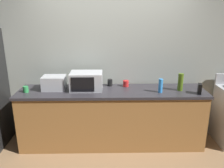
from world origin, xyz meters
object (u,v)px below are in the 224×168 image
at_px(bottle_spray_cleaner, 161,86).
at_px(mug_black, 110,83).
at_px(cordless_phone, 200,89).
at_px(mug_green, 26,89).
at_px(toaster_oven, 54,83).
at_px(bottle_olive_oil, 180,82).
at_px(mug_red, 126,84).
at_px(microwave, 86,81).

relative_size(bottle_spray_cleaner, mug_black, 1.91).
height_order(cordless_phone, mug_green, cordless_phone).
height_order(bottle_spray_cleaner, mug_green, bottle_spray_cleaner).
bearing_deg(mug_black, mug_green, -167.15).
height_order(toaster_oven, bottle_spray_cleaner, toaster_oven).
bearing_deg(bottle_olive_oil, mug_green, -179.05).
relative_size(cordless_phone, mug_black, 1.40).
height_order(cordless_phone, mug_black, cordless_phone).
distance_m(bottle_olive_oil, mug_red, 0.83).
relative_size(cordless_phone, bottle_spray_cleaner, 0.73).
xyz_separation_m(microwave, bottle_spray_cleaner, (1.10, -0.15, -0.03)).
distance_m(bottle_olive_oil, mug_black, 1.09).
bearing_deg(bottle_spray_cleaner, microwave, 172.00).
height_order(microwave, mug_black, microwave).
xyz_separation_m(bottle_spray_cleaner, mug_black, (-0.74, 0.33, -0.05)).
height_order(microwave, mug_red, microwave).
height_order(cordless_phone, bottle_spray_cleaner, bottle_spray_cleaner).
bearing_deg(bottle_spray_cleaner, mug_red, 148.82).
bearing_deg(toaster_oven, mug_black, 10.87).
bearing_deg(bottle_olive_oil, mug_red, 165.33).
xyz_separation_m(toaster_oven, mug_black, (0.85, 0.16, -0.05)).
bearing_deg(bottle_spray_cleaner, bottle_olive_oil, 14.81).
relative_size(microwave, bottle_spray_cleaner, 2.34).
xyz_separation_m(cordless_phone, mug_black, (-1.29, 0.40, -0.02)).
relative_size(cordless_phone, mug_red, 1.57).
height_order(bottle_spray_cleaner, mug_black, bottle_spray_cleaner).
bearing_deg(bottle_olive_oil, mug_black, 166.86).
xyz_separation_m(bottle_spray_cleaner, mug_red, (-0.49, 0.29, -0.05)).
distance_m(mug_green, mug_red, 1.52).
bearing_deg(mug_red, bottle_spray_cleaner, -31.18).
xyz_separation_m(cordless_phone, mug_green, (-2.54, 0.12, -0.03)).
bearing_deg(bottle_spray_cleaner, cordless_phone, -7.32).
relative_size(toaster_oven, mug_green, 3.76).
relative_size(mug_green, mug_red, 0.95).
distance_m(bottle_spray_cleaner, mug_red, 0.57).
relative_size(bottle_olive_oil, mug_red, 2.75).
height_order(bottle_olive_oil, mug_red, bottle_olive_oil).
bearing_deg(mug_red, mug_black, 171.84).
height_order(microwave, mug_green, microwave).
bearing_deg(bottle_olive_oil, microwave, 177.15).
bearing_deg(mug_black, bottle_spray_cleaner, -24.08).
distance_m(microwave, toaster_oven, 0.49).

